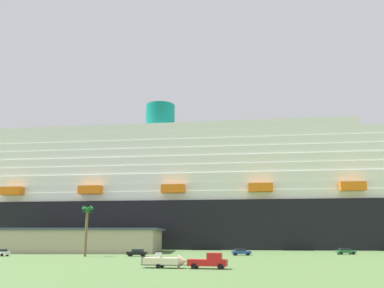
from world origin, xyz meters
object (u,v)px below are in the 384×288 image
(palm_tree, at_px, (87,217))
(small_boat_on_trailer, at_px, (167,261))
(pickup_truck, at_px, (209,261))
(parked_car_blue_suv, at_px, (241,252))
(parked_car_green_wagon, at_px, (345,251))
(cruise_ship, at_px, (255,198))
(parked_car_black_coupe, at_px, (137,253))

(palm_tree, bearing_deg, small_boat_on_trailer, -55.26)
(pickup_truck, bearing_deg, parked_car_blue_suv, 80.24)
(parked_car_green_wagon, bearing_deg, small_boat_on_trailer, -130.75)
(cruise_ship, bearing_deg, parked_car_black_coupe, -119.68)
(cruise_ship, height_order, palm_tree, cruise_ship)
(parked_car_blue_suv, xyz_separation_m, parked_car_green_wagon, (26.35, 6.41, 0.00))
(palm_tree, height_order, parked_car_blue_suv, palm_tree)
(parked_car_black_coupe, distance_m, parked_car_blue_suv, 24.60)
(small_boat_on_trailer, height_order, palm_tree, palm_tree)
(palm_tree, relative_size, parked_car_green_wagon, 2.43)
(cruise_ship, distance_m, parked_car_black_coupe, 67.88)
(parked_car_blue_suv, bearing_deg, pickup_truck, -99.76)
(cruise_ship, relative_size, palm_tree, 25.97)
(parked_car_black_coupe, height_order, parked_car_green_wagon, same)
(small_boat_on_trailer, xyz_separation_m, parked_car_blue_suv, (13.13, 39.41, -0.13))
(parked_car_green_wagon, bearing_deg, cruise_ship, 111.56)
(parked_car_blue_suv, bearing_deg, parked_car_black_coupe, -166.88)
(pickup_truck, distance_m, parked_car_blue_suv, 40.92)
(parked_car_black_coupe, bearing_deg, cruise_ship, 60.32)
(pickup_truck, distance_m, parked_car_black_coupe, 38.69)
(small_boat_on_trailer, xyz_separation_m, parked_car_black_coupe, (-10.83, 33.82, -0.13))
(parked_car_black_coupe, xyz_separation_m, parked_car_blue_suv, (23.96, 5.59, -0.00))
(pickup_truck, xyz_separation_m, parked_car_green_wagon, (33.28, 46.74, -0.21))
(parked_car_black_coupe, bearing_deg, parked_car_green_wagon, 13.41)
(cruise_ship, relative_size, parked_car_black_coupe, 65.40)
(pickup_truck, height_order, parked_car_blue_suv, pickup_truck)
(small_boat_on_trailer, height_order, parked_car_black_coupe, small_boat_on_trailer)
(cruise_ship, xyz_separation_m, parked_car_green_wagon, (17.80, -45.04, -17.26))
(palm_tree, relative_size, parked_car_black_coupe, 2.52)
(palm_tree, xyz_separation_m, parked_car_green_wagon, (61.89, 13.51, -7.96))
(small_boat_on_trailer, distance_m, parked_car_blue_suv, 41.54)
(cruise_ship, relative_size, pickup_truck, 50.75)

